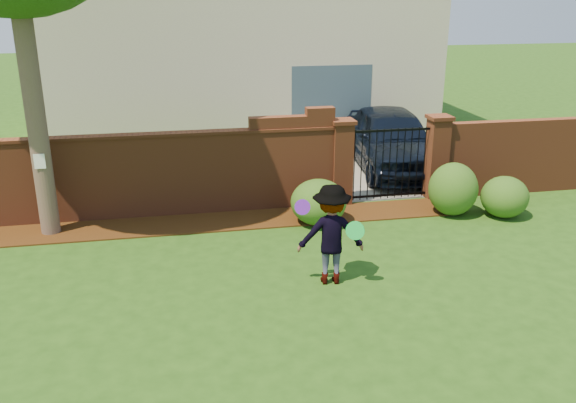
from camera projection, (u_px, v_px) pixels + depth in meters
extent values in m
cube|color=#214812|center=(260.00, 298.00, 9.45)|extent=(80.00, 80.00, 0.01)
cube|color=#331B09|center=(189.00, 224.00, 12.36)|extent=(11.10, 1.08, 0.03)
cube|color=brown|center=(126.00, 178.00, 12.48)|extent=(8.70, 0.25, 1.70)
cube|color=brown|center=(292.00, 123.00, 12.77)|extent=(1.80, 0.25, 0.30)
cube|color=brown|center=(320.00, 111.00, 12.81)|extent=(0.60, 0.25, 0.16)
cube|color=brown|center=(122.00, 136.00, 12.19)|extent=(8.70, 0.31, 0.06)
cube|color=brown|center=(518.00, 157.00, 14.06)|extent=(4.00, 0.25, 1.70)
cube|color=brown|center=(341.00, 164.00, 13.29)|extent=(0.42, 0.42, 1.80)
cube|color=brown|center=(343.00, 121.00, 12.98)|extent=(0.50, 0.50, 0.08)
cube|color=brown|center=(436.00, 159.00, 13.69)|extent=(0.42, 0.42, 1.80)
cube|color=brown|center=(440.00, 117.00, 13.37)|extent=(0.50, 0.50, 0.08)
cylinder|color=black|center=(354.00, 166.00, 13.36)|extent=(0.02, 0.02, 1.60)
cylinder|color=black|center=(361.00, 165.00, 13.39)|extent=(0.02, 0.02, 1.60)
cylinder|color=black|center=(368.00, 165.00, 13.41)|extent=(0.02, 0.02, 1.60)
cylinder|color=black|center=(376.00, 164.00, 13.44)|extent=(0.02, 0.02, 1.60)
cylinder|color=black|center=(383.00, 164.00, 13.47)|extent=(0.02, 0.02, 1.60)
cylinder|color=black|center=(390.00, 164.00, 13.50)|extent=(0.02, 0.02, 1.60)
cylinder|color=black|center=(396.00, 163.00, 13.53)|extent=(0.02, 0.02, 1.60)
cylinder|color=black|center=(403.00, 163.00, 13.56)|extent=(0.02, 0.02, 1.60)
cylinder|color=black|center=(410.00, 163.00, 13.59)|extent=(0.02, 0.02, 1.60)
cylinder|color=black|center=(417.00, 162.00, 13.62)|extent=(0.02, 0.02, 1.60)
cylinder|color=black|center=(424.00, 162.00, 13.65)|extent=(0.02, 0.02, 1.60)
cube|color=black|center=(388.00, 195.00, 13.74)|extent=(1.78, 0.03, 0.05)
cube|color=black|center=(391.00, 130.00, 13.25)|extent=(1.78, 0.03, 0.05)
cube|color=gray|center=(340.00, 155.00, 17.49)|extent=(3.20, 8.00, 0.01)
cube|color=beige|center=(234.00, 37.00, 19.75)|extent=(12.00, 6.00, 6.00)
cube|color=#384C5B|center=(331.00, 106.00, 18.06)|extent=(2.40, 0.12, 2.40)
imported|color=black|center=(394.00, 142.00, 15.62)|extent=(2.37, 4.88, 1.61)
cylinder|color=#4F3B30|center=(26.00, 49.00, 10.78)|extent=(0.36, 0.36, 7.00)
cube|color=white|center=(40.00, 161.00, 11.27)|extent=(0.20, 0.01, 0.28)
ellipsoid|color=#204F17|center=(319.00, 202.00, 12.27)|extent=(1.13, 1.13, 0.92)
ellipsoid|color=#204F17|center=(453.00, 189.00, 12.74)|extent=(1.02, 1.02, 1.12)
ellipsoid|color=#204F17|center=(505.00, 197.00, 12.66)|extent=(0.97, 0.97, 0.86)
imported|color=gray|center=(331.00, 235.00, 9.69)|extent=(1.14, 0.75, 1.65)
cylinder|color=#681DBA|center=(302.00, 207.00, 9.47)|extent=(0.26, 0.13, 0.25)
cylinder|color=#1BCB4B|center=(355.00, 231.00, 9.46)|extent=(0.30, 0.20, 0.30)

